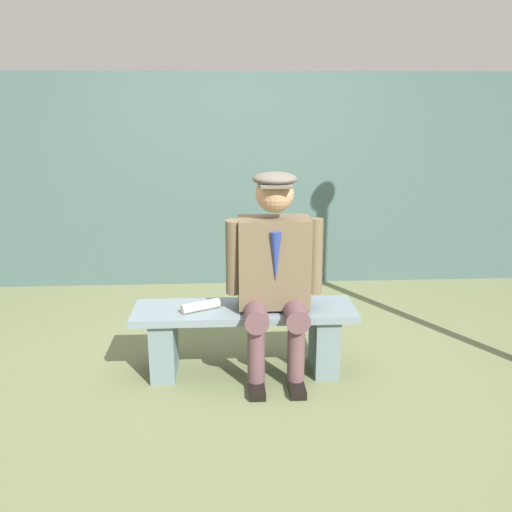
{
  "coord_description": "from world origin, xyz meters",
  "views": [
    {
      "loc": [
        0.11,
        3.42,
        1.77
      ],
      "look_at": [
        -0.08,
        0.0,
        0.81
      ],
      "focal_mm": 39.25,
      "sensor_mm": 36.0,
      "label": 1
    }
  ],
  "objects": [
    {
      "name": "rolled_magazine",
      "position": [
        0.28,
        0.03,
        0.49
      ],
      "size": [
        0.26,
        0.17,
        0.06
      ],
      "primitive_type": "cylinder",
      "rotation": [
        0.0,
        1.57,
        0.48
      ],
      "color": "beige",
      "rests_on": "bench"
    },
    {
      "name": "ground_plane",
      "position": [
        0.0,
        0.0,
        0.0
      ],
      "size": [
        30.0,
        30.0,
        0.0
      ],
      "primitive_type": "plane",
      "color": "#656C47"
    },
    {
      "name": "stadium_wall",
      "position": [
        0.0,
        -2.0,
        1.01
      ],
      "size": [
        12.0,
        0.24,
        2.01
      ],
      "primitive_type": "cube",
      "color": "#3E5654",
      "rests_on": "ground"
    },
    {
      "name": "bench",
      "position": [
        0.0,
        0.0,
        0.29
      ],
      "size": [
        1.45,
        0.41,
        0.46
      ],
      "color": "slate",
      "rests_on": "ground"
    },
    {
      "name": "seated_man",
      "position": [
        -0.19,
        0.05,
        0.75
      ],
      "size": [
        0.62,
        0.53,
        1.34
      ],
      "color": "brown",
      "rests_on": "ground"
    }
  ]
}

